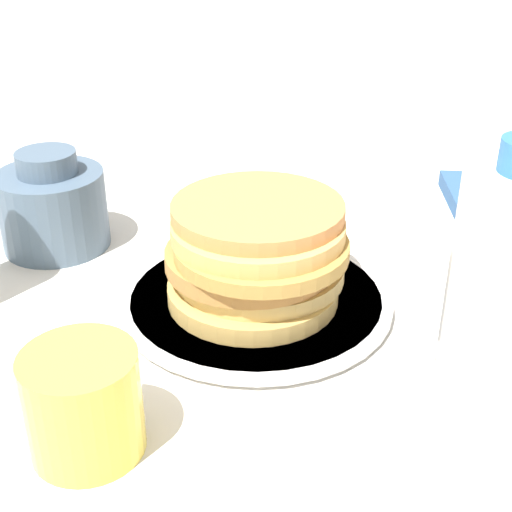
% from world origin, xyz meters
% --- Properties ---
extents(ground_plane, '(4.00, 4.00, 0.00)m').
position_xyz_m(ground_plane, '(0.00, 0.00, 0.00)').
color(ground_plane, silver).
extents(plate, '(0.26, 0.26, 0.01)m').
position_xyz_m(plate, '(0.01, 0.01, 0.01)').
color(plate, white).
rests_on(plate, ground_plane).
extents(pancake_stack, '(0.17, 0.17, 0.09)m').
position_xyz_m(pancake_stack, '(0.01, 0.01, 0.06)').
color(pancake_stack, tan).
rests_on(pancake_stack, plate).
extents(juice_glass, '(0.08, 0.08, 0.08)m').
position_xyz_m(juice_glass, '(0.24, 0.01, 0.04)').
color(juice_glass, yellow).
rests_on(juice_glass, ground_plane).
extents(cream_jug, '(0.12, 0.12, 0.11)m').
position_xyz_m(cream_jug, '(0.03, -0.25, 0.05)').
color(cream_jug, '#4C6075').
rests_on(cream_jug, ground_plane).
extents(water_bottle_near, '(0.07, 0.07, 0.24)m').
position_xyz_m(water_bottle_near, '(0.12, 0.25, 0.11)').
color(water_bottle_near, white).
rests_on(water_bottle_near, ground_plane).
extents(napkin, '(0.17, 0.16, 0.02)m').
position_xyz_m(napkin, '(-0.34, 0.12, 0.01)').
color(napkin, '#33598C').
rests_on(napkin, ground_plane).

